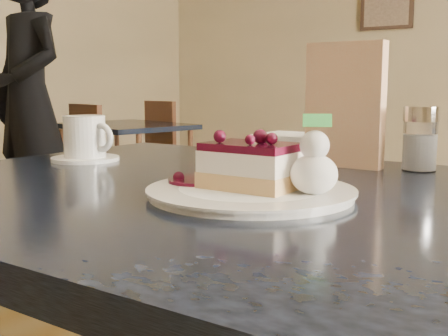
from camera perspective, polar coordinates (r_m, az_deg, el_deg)
The scene contains 11 objects.
main_table at distance 0.87m, azimuth 4.61°, elevation -7.88°, with size 1.32×0.90×0.81m.
dessert_plate at distance 0.80m, azimuth 2.74°, elevation -2.51°, with size 0.29×0.29×0.01m, color white.
cheesecake_slice at distance 0.79m, azimuth 2.76°, elevation 0.19°, with size 0.13×0.10×0.07m.
whipped_cream at distance 0.76m, azimuth 9.12°, elevation -0.61°, with size 0.06×0.06×0.06m.
berry_sauce at distance 0.85m, azimuth -2.78°, elevation -1.30°, with size 0.09×0.09×0.01m, color black.
coffee_set at distance 1.21m, azimuth -13.87°, elevation 2.73°, with size 0.15×0.14×0.09m.
menu_card at distance 1.11m, azimuth 12.16°, elevation 6.26°, with size 0.15×0.03×0.24m, color beige.
sugar_shaker at distance 1.09m, azimuth 19.31°, elevation 2.88°, with size 0.07×0.07×0.12m.
napkin_stack at distance 1.21m, azimuth 6.73°, elevation 2.19°, with size 0.13×0.13×0.05m, color white.
bg_table_far_left at distance 4.40m, azimuth -9.70°, elevation -3.66°, with size 1.06×1.66×1.11m.
patron at distance 3.88m, azimuth -19.23°, elevation 6.77°, with size 0.65×0.43×1.79m, color black.
Camera 1 is at (0.19, -0.44, 0.97)m, focal length 45.00 mm.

